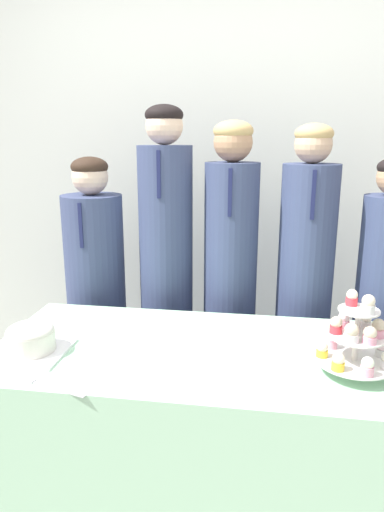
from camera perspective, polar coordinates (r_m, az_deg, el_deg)
The scene contains 10 objects.
wall_back at distance 2.83m, azimuth 5.55°, elevation 11.15°, with size 9.00×0.06×2.70m.
table at distance 1.96m, azimuth 2.54°, elevation -21.25°, with size 1.69×0.76×0.73m.
round_cake at distance 1.82m, azimuth -19.50°, elevation -9.69°, with size 0.26×0.26×0.12m.
cake_knife at distance 1.63m, azimuth -18.91°, elevation -14.76°, with size 0.29×0.10×0.01m.
cupcake_stand at distance 1.65m, azimuth 19.91°, elevation -9.73°, with size 0.27×0.27×0.29m.
student_0 at distance 2.53m, azimuth -11.82°, elevation -5.27°, with size 0.31×0.32×1.42m.
student_1 at distance 2.38m, azimuth -3.21°, elevation -2.76°, with size 0.27×0.28×1.67m.
student_2 at distance 2.35m, azimuth 4.76°, elevation -3.85°, with size 0.27×0.27×1.60m.
student_3 at distance 2.36m, azimuth 13.80°, elevation -4.56°, with size 0.27×0.28×1.58m.
student_4 at distance 2.45m, azimuth 22.52°, elevation -6.39°, with size 0.26×0.26×1.43m.
Camera 1 is at (0.16, -1.20, 1.51)m, focal length 32.00 mm.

